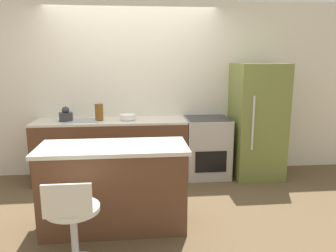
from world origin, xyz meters
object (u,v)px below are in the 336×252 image
at_px(refrigerator, 257,121).
at_px(stool_chair, 73,226).
at_px(oven_range, 207,147).
at_px(mixing_bowl, 128,117).
at_px(kettle, 66,115).

height_order(refrigerator, stool_chair, refrigerator).
xyz_separation_m(oven_range, mixing_bowl, (-1.17, -0.01, 0.49)).
bearing_deg(oven_range, refrigerator, -4.04).
distance_m(refrigerator, stool_chair, 3.16).
bearing_deg(oven_range, mixing_bowl, -179.75).
xyz_separation_m(oven_range, kettle, (-2.04, -0.01, 0.53)).
height_order(stool_chair, mixing_bowl, mixing_bowl).
height_order(oven_range, refrigerator, refrigerator).
bearing_deg(stool_chair, kettle, 101.89).
bearing_deg(oven_range, stool_chair, -126.61).
height_order(refrigerator, mixing_bowl, refrigerator).
relative_size(refrigerator, kettle, 8.40).
bearing_deg(mixing_bowl, kettle, -180.00).
distance_m(oven_range, kettle, 2.11).
distance_m(kettle, mixing_bowl, 0.87).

